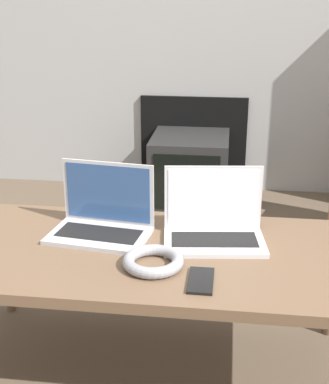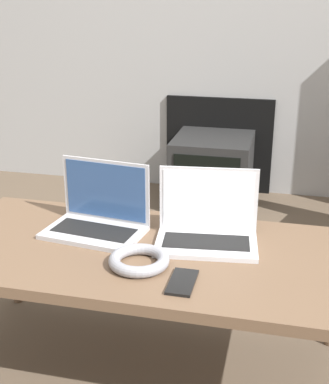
% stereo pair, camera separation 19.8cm
% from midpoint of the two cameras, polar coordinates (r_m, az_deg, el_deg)
% --- Properties ---
extents(table, '(1.37, 0.65, 0.46)m').
position_cam_midpoint_polar(table, '(1.76, -4.48, -7.22)').
color(table, brown).
rests_on(table, ground_plane).
extents(laptop_left, '(0.36, 0.25, 0.24)m').
position_cam_midpoint_polar(laptop_left, '(1.86, -9.65, -2.81)').
color(laptop_left, '#B2B2B7').
rests_on(laptop_left, table).
extents(laptop_right, '(0.35, 0.25, 0.24)m').
position_cam_midpoint_polar(laptop_right, '(1.80, 2.14, -3.46)').
color(laptop_right, silver).
rests_on(laptop_right, table).
extents(headphones, '(0.19, 0.19, 0.04)m').
position_cam_midpoint_polar(headphones, '(1.64, -4.71, -7.45)').
color(headphones, gray).
rests_on(headphones, table).
extents(phone, '(0.07, 0.15, 0.01)m').
position_cam_midpoint_polar(phone, '(1.56, 0.24, -9.52)').
color(phone, black).
rests_on(phone, table).
extents(tv, '(0.47, 0.50, 0.42)m').
position_cam_midpoint_polar(tv, '(3.32, 1.02, 2.40)').
color(tv, black).
rests_on(tv, ground_plane).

